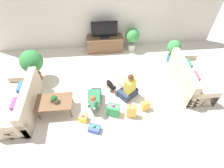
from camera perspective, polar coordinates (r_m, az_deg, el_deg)
The scene contains 20 objects.
ground_plane at distance 5.23m, azimuth -0.39°, elevation -4.03°, with size 16.00×16.00×0.00m, color beige.
wall_back at distance 6.53m, azimuth -2.58°, elevation 21.91°, with size 8.40×0.06×2.60m.
sofa_left at distance 5.29m, azimuth -27.50°, elevation -5.74°, with size 0.84×1.74×0.83m.
sofa_right at distance 5.82m, azimuth 23.94°, elevation 1.69°, with size 0.84×1.74×0.83m.
coffee_table at distance 4.88m, azimuth -18.35°, elevation -5.74°, with size 0.96×0.59×0.41m.
tv_console at distance 6.76m, azimuth -2.34°, elevation 12.96°, with size 1.33×0.47×0.56m.
tv at distance 6.47m, azimuth -2.50°, elevation 17.04°, with size 0.93×0.20×0.62m.
potted_plant_corner_right at distance 6.45m, azimuth 19.41°, elevation 10.77°, with size 0.45×0.45×0.83m.
potted_plant_corner_left at distance 5.76m, azimuth -24.71°, elevation 6.51°, with size 0.67×0.67×1.08m.
potted_plant_back_right at distance 6.69m, azimuth 6.64°, elevation 15.01°, with size 0.52×0.52×0.88m.
person_kneeling at distance 4.80m, azimuth -5.60°, elevation -4.58°, with size 0.40×0.79×0.75m.
person_sitting at distance 5.04m, azimuth 5.42°, elevation -1.49°, with size 0.66×0.63×0.89m.
dog at distance 5.21m, azimuth -0.34°, elevation -0.42°, with size 0.31×0.53×0.35m.
gift_box_a at distance 4.72m, azimuth 0.46°, elevation -8.47°, with size 0.37×0.31×0.41m.
gift_box_b at distance 4.74m, azimuth -9.36°, elevation -10.98°, with size 0.25×0.22×0.23m.
gift_box_c at distance 4.56m, azimuth -5.79°, elevation -14.23°, with size 0.35×0.29×0.23m.
gift_bag_a at distance 4.91m, azimuth 10.94°, elevation -6.99°, with size 0.25×0.17×0.33m.
gift_bag_b at distance 4.69m, azimuth 6.37°, elevation -8.87°, with size 0.28×0.19×0.43m.
mug at distance 4.82m, azimuth -19.03°, elevation -5.11°, with size 0.12×0.08×0.09m.
tabletop_plant at distance 4.73m, azimuth -18.37°, elevation -4.59°, with size 0.17×0.17×0.22m.
Camera 1 is at (-0.26, -3.27, 4.07)m, focal length 28.00 mm.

